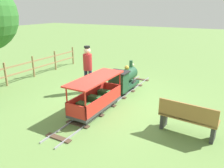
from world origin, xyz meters
name	(u,v)px	position (x,y,z in m)	size (l,w,h in m)	color
ground_plane	(109,102)	(0.00, 0.00, 0.00)	(60.00, 60.00, 0.00)	#608442
track	(112,100)	(0.00, 0.15, 0.02)	(0.66, 5.70, 0.04)	gray
locomotive	(124,79)	(0.00, 1.02, 0.49)	(0.62, 1.45, 0.97)	#1E472D
passenger_car	(96,98)	(0.00, -0.75, 0.43)	(0.72, 2.00, 0.97)	#3F3F3F
conductor_person	(88,66)	(-1.09, 0.44, 0.96)	(0.30, 0.30, 1.62)	#282D47
park_bench	(188,118)	(2.49, -0.76, 0.42)	(1.33, 0.50, 0.82)	olive
fence_section	(20,69)	(-4.18, 0.15, 0.48)	(0.08, 6.78, 0.90)	#93754C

